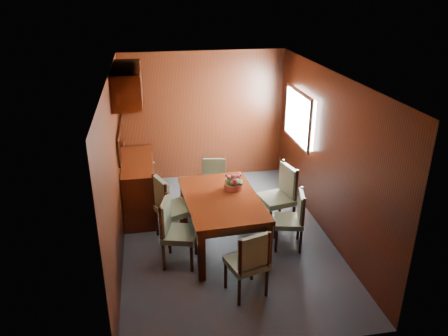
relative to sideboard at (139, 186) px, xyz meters
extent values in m
plane|color=#3A444F|center=(1.25, -1.00, -0.45)|extent=(4.50, 4.50, 0.00)
cube|color=black|center=(-0.25, -1.00, 0.75)|extent=(0.02, 4.50, 2.40)
cube|color=black|center=(2.75, -1.00, 0.75)|extent=(0.02, 4.50, 2.40)
cube|color=black|center=(1.25, 1.25, 0.75)|extent=(3.00, 0.02, 2.40)
cube|color=black|center=(1.25, -3.25, 0.75)|extent=(3.00, 0.02, 2.40)
cube|color=black|center=(1.25, -1.00, 1.95)|extent=(3.00, 4.50, 0.02)
cube|color=white|center=(2.73, 0.10, 1.00)|extent=(0.14, 1.10, 0.80)
cube|color=#B2B2B7|center=(2.66, 0.10, 1.00)|extent=(0.04, 1.20, 0.90)
cube|color=black|center=(-0.22, 0.00, 0.83)|extent=(0.03, 1.36, 0.41)
cube|color=silver|center=(-0.20, 0.00, 0.83)|extent=(0.01, 1.30, 0.35)
cube|color=#381307|center=(-0.05, 0.00, 1.68)|extent=(0.40, 1.40, 0.50)
cube|color=#381307|center=(0.00, 0.00, 0.00)|extent=(0.48, 1.40, 0.90)
cube|color=#381307|center=(0.77, -1.98, -0.10)|extent=(0.10, 0.10, 0.70)
cube|color=#381307|center=(1.64, -1.92, -0.10)|extent=(0.10, 0.10, 0.70)
cube|color=#381307|center=(0.68, -0.50, -0.10)|extent=(0.10, 0.10, 0.70)
cube|color=#381307|center=(1.55, -0.44, -0.10)|extent=(0.10, 0.10, 0.70)
cube|color=black|center=(1.16, -1.21, 0.20)|extent=(0.98, 1.54, 0.10)
cube|color=#381307|center=(1.16, -1.21, 0.28)|extent=(1.10, 1.67, 0.06)
cylinder|color=black|center=(0.40, -1.32, -0.26)|extent=(0.04, 0.04, 0.38)
cylinder|color=black|center=(0.30, -1.69, -0.26)|extent=(0.04, 0.04, 0.38)
cylinder|color=black|center=(0.76, -1.41, -0.26)|extent=(0.04, 0.04, 0.38)
cylinder|color=black|center=(0.66, -1.79, -0.26)|extent=(0.04, 0.04, 0.38)
cube|color=slate|center=(0.53, -1.55, -0.01)|extent=(0.53, 0.54, 0.08)
cylinder|color=black|center=(0.39, -1.31, 0.24)|extent=(0.04, 0.04, 0.51)
cylinder|color=black|center=(0.29, -1.69, 0.24)|extent=(0.04, 0.04, 0.51)
cube|color=slate|center=(0.36, -1.51, 0.26)|extent=(0.16, 0.41, 0.43)
cylinder|color=black|center=(0.25, -0.81, -0.25)|extent=(0.05, 0.05, 0.41)
cylinder|color=black|center=(0.40, -1.19, -0.25)|extent=(0.05, 0.05, 0.41)
cylinder|color=black|center=(0.62, -0.66, -0.25)|extent=(0.05, 0.05, 0.41)
cylinder|color=black|center=(0.77, -1.05, -0.25)|extent=(0.05, 0.05, 0.41)
cube|color=slate|center=(0.51, -0.93, 0.02)|extent=(0.61, 0.62, 0.08)
cylinder|color=black|center=(0.24, -0.81, 0.29)|extent=(0.05, 0.05, 0.54)
cylinder|color=black|center=(0.39, -1.20, 0.29)|extent=(0.05, 0.05, 0.54)
cube|color=slate|center=(0.33, -1.00, 0.32)|extent=(0.22, 0.43, 0.46)
cylinder|color=black|center=(2.20, -1.64, -0.28)|extent=(0.04, 0.04, 0.35)
cylinder|color=black|center=(2.28, -1.29, -0.28)|extent=(0.04, 0.04, 0.35)
cylinder|color=black|center=(1.87, -1.55, -0.28)|extent=(0.04, 0.04, 0.35)
cylinder|color=black|center=(1.96, -1.21, -0.28)|extent=(0.04, 0.04, 0.35)
cube|color=slate|center=(2.08, -1.42, -0.05)|extent=(0.48, 0.49, 0.07)
cylinder|color=black|center=(2.21, -1.64, 0.18)|extent=(0.04, 0.04, 0.46)
cylinder|color=black|center=(2.29, -1.29, 0.18)|extent=(0.04, 0.04, 0.46)
cube|color=slate|center=(2.23, -1.46, 0.20)|extent=(0.14, 0.38, 0.39)
cylinder|color=black|center=(2.29, -1.02, -0.25)|extent=(0.05, 0.05, 0.41)
cylinder|color=black|center=(2.21, -0.62, -0.25)|extent=(0.05, 0.05, 0.41)
cylinder|color=black|center=(1.91, -1.11, -0.25)|extent=(0.05, 0.05, 0.41)
cylinder|color=black|center=(1.82, -0.70, -0.25)|extent=(0.05, 0.05, 0.41)
cube|color=slate|center=(2.06, -0.86, 0.02)|extent=(0.55, 0.56, 0.08)
cylinder|color=black|center=(2.30, -1.02, 0.29)|extent=(0.05, 0.05, 0.54)
cylinder|color=black|center=(2.22, -0.62, 0.29)|extent=(0.05, 0.05, 0.54)
cube|color=slate|center=(2.24, -0.82, 0.31)|extent=(0.15, 0.44, 0.46)
cylinder|color=black|center=(1.14, -2.54, -0.27)|extent=(0.04, 0.04, 0.36)
cylinder|color=black|center=(1.49, -2.43, -0.27)|extent=(0.04, 0.04, 0.36)
cylinder|color=black|center=(1.03, -2.20, -0.27)|extent=(0.04, 0.04, 0.36)
cylinder|color=black|center=(1.39, -2.09, -0.27)|extent=(0.04, 0.04, 0.36)
cube|color=slate|center=(1.26, -2.31, -0.03)|extent=(0.53, 0.52, 0.07)
cylinder|color=black|center=(1.14, -2.55, 0.21)|extent=(0.04, 0.04, 0.49)
cylinder|color=black|center=(1.50, -2.44, 0.21)|extent=(0.04, 0.04, 0.49)
cube|color=slate|center=(1.31, -2.48, 0.23)|extent=(0.39, 0.16, 0.41)
cylinder|color=black|center=(1.41, -0.06, -0.27)|extent=(0.04, 0.04, 0.35)
cylinder|color=black|center=(1.06, 0.01, -0.27)|extent=(0.04, 0.04, 0.35)
cylinder|color=black|center=(1.35, -0.40, -0.27)|extent=(0.04, 0.04, 0.35)
cylinder|color=black|center=(0.99, -0.33, -0.27)|extent=(0.04, 0.04, 0.35)
cube|color=slate|center=(1.20, -0.19, -0.04)|extent=(0.49, 0.47, 0.07)
cylinder|color=black|center=(1.42, -0.05, 0.20)|extent=(0.04, 0.04, 0.47)
cylinder|color=black|center=(1.06, 0.02, 0.20)|extent=(0.04, 0.04, 0.47)
cube|color=slate|center=(1.23, -0.03, 0.21)|extent=(0.39, 0.13, 0.40)
cylinder|color=#C5533C|center=(1.37, -0.96, 0.35)|extent=(0.25, 0.25, 0.08)
sphere|color=#20561C|center=(1.37, -0.96, 0.40)|extent=(0.20, 0.20, 0.20)
camera|label=1|loc=(0.24, -6.54, 3.08)|focal=35.00mm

